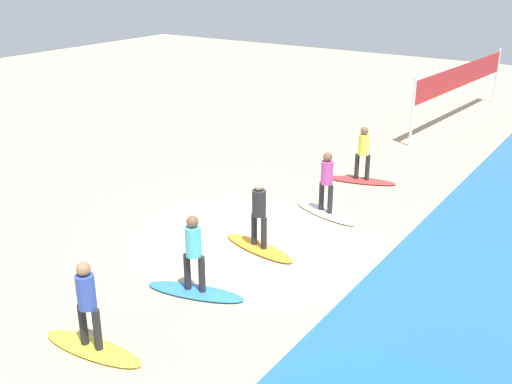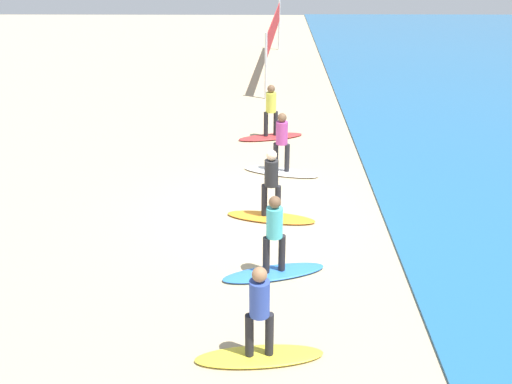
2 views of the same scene
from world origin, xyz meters
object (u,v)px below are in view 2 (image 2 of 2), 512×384
Objects in this scene: surfer_orange at (271,179)px; surfboard_blue at (274,273)px; surfer_blue at (274,229)px; surfer_yellow at (259,306)px; surfboard_white at (281,172)px; surfboard_red at (271,137)px; surfer_white at (282,138)px; volleyball_net at (274,30)px; surfboard_orange at (271,217)px; surfer_red at (271,107)px; surfboard_yellow at (259,356)px.

surfboard_blue is at bearing 0.70° from surfer_orange.
surfer_blue is 2.50m from surfer_yellow.
surfer_yellow is (7.59, -0.56, 0.99)m from surfboard_white.
surfboard_red is 1.28× the size of surfer_yellow.
surfer_yellow is (2.49, -0.28, 0.00)m from surfer_blue.
surfer_orange is 1.00× the size of surfer_yellow.
surfboard_red is at bearing 178.33° from surfer_yellow.
surfer_orange is 2.58m from surfboard_blue.
surfer_orange and surfer_yellow have the same top height.
surfboard_white is 1.28× the size of surfer_orange.
surfer_white is at bearing -100.83° from surfboard_red.
volleyball_net reaches higher than surfer_orange.
surfboard_blue is (5.10, -0.28, -0.99)m from surfer_white.
surfer_white is 1.00× the size of surfer_yellow.
surfer_blue reaches higher than surfboard_blue.
surfboard_orange is 1.28× the size of surfer_orange.
volleyball_net is (-8.92, 0.22, 0.75)m from surfer_red.
surfer_orange is at bearing 75.34° from surfboard_blue.
surfer_white is at bearing 173.42° from surfer_orange.
surfer_blue is at bearing -106.20° from surfboard_red.
surfer_red is 1.00× the size of surfer_blue.
surfer_red is 5.55m from surfer_orange.
surfer_red reaches higher than surfboard_yellow.
surfer_red is at bearing 82.56° from surfboard_yellow.
surfboard_blue is at bearing -0.83° from volleyball_net.
surfer_red is 0.78× the size of surfboard_blue.
surfer_blue is (2.39, 0.03, 0.99)m from surfboard_orange.
surfer_white is 0.78× the size of surfboard_yellow.
surfboard_yellow is at bearing -4.22° from surfer_white.
surfboard_red is at bearing 100.95° from surfboard_orange.
surfboard_red is 1.28× the size of surfer_red.
surfboard_yellow is at bearing 90.00° from surfer_yellow.
surfer_yellow is at bearing -107.67° from surfboard_red.
volleyball_net reaches higher than surfer_blue.
surfer_red is 0.78× the size of surfboard_orange.
surfer_white is at bearing 175.78° from surfer_yellow.
volleyball_net reaches higher than surfboard_orange.
surfboard_orange is at bearing -179.30° from surfer_blue.
surfboard_red is at bearing 74.44° from surfboard_blue.
surfboard_orange is 0.23× the size of volleyball_net.
surfboard_blue is (2.39, 0.03, -0.99)m from surfer_orange.
surfer_red is at bearing -1.39° from volleyball_net.
surfboard_white is (2.83, 0.26, -0.99)m from surfer_red.
surfer_yellow is at bearing -1.54° from volleyball_net.
surfer_white is 7.67m from surfboard_yellow.
surfer_red is at bearing -16.00° from surfboard_red.
surfer_orange is (5.55, -0.06, 0.99)m from surfboard_red.
surfer_white reaches higher than surfboard_orange.
volleyball_net is at bearing 179.17° from surfer_blue.
surfboard_red is 7.93m from surfboard_blue.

